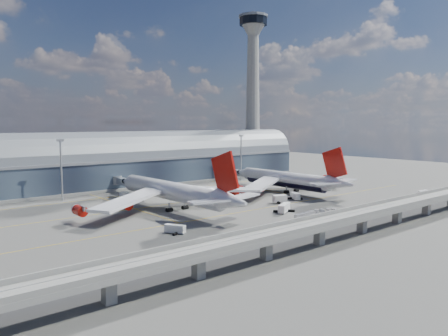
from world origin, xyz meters
TOP-DOWN VIEW (x-y plane):
  - ground at (0.00, 0.00)m, footprint 500.00×500.00m
  - taxi_lines at (0.00, 22.11)m, footprint 200.00×80.12m
  - terminal at (0.00, 77.99)m, footprint 200.00×30.00m
  - control_tower at (85.00, 83.00)m, footprint 19.00×19.00m
  - guideway at (-0.00, -55.00)m, footprint 220.00×8.50m
  - floodlight_mast_left at (-50.00, 55.00)m, footprint 3.00×0.70m
  - floodlight_mast_right at (50.00, 55.00)m, footprint 3.00×0.70m
  - airliner_left at (-24.15, 9.29)m, footprint 74.57×78.31m
  - airliner_right at (39.93, 10.77)m, footprint 68.15×71.20m
  - jet_bridge_left at (-20.71, 53.12)m, footprint 4.40×28.00m
  - jet_bridge_right at (43.44, 51.18)m, footprint 4.40×32.00m
  - service_truck_0 at (-43.37, -20.51)m, footprint 4.86×6.37m
  - service_truck_1 at (16.27, -6.46)m, footprint 6.12×4.50m
  - service_truck_2 at (3.89, -20.30)m, footprint 8.58×6.05m
  - service_truck_3 at (26.95, -5.33)m, footprint 4.72×6.36m
  - service_truck_4 at (-0.91, 33.98)m, footprint 3.45×5.47m
  - service_truck_5 at (-28.38, 39.27)m, footprint 4.70×6.63m
  - cargo_train_0 at (2.30, -31.39)m, footprint 10.70×2.59m
  - cargo_train_1 at (14.03, -30.95)m, footprint 9.09×4.78m
  - cargo_train_2 at (82.72, -32.89)m, footprint 7.23×1.70m

SIDE VIEW (x-z plane):
  - ground at x=0.00m, z-range 0.00..0.00m
  - taxi_lines at x=0.00m, z-range 0.00..0.01m
  - cargo_train_1 at x=14.03m, z-range 0.03..1.57m
  - cargo_train_2 at x=82.72m, z-range 0.03..1.64m
  - cargo_train_0 at x=2.30m, z-range 0.04..1.80m
  - service_truck_0 at x=-43.37m, z-range 0.04..2.60m
  - service_truck_3 at x=26.95m, z-range 0.03..2.92m
  - service_truck_4 at x=-0.91m, z-range 0.01..2.95m
  - service_truck_5 at x=-28.38m, z-range 0.03..3.03m
  - service_truck_2 at x=3.89m, z-range 0.06..3.11m
  - service_truck_1 at x=16.27m, z-range 0.01..3.24m
  - jet_bridge_left at x=-20.71m, z-range 1.55..8.80m
  - jet_bridge_right at x=43.44m, z-range 1.56..8.81m
  - guideway at x=0.00m, z-range 1.69..8.89m
  - airliner_right at x=39.93m, z-range -5.45..17.20m
  - airliner_left at x=-24.15m, z-range -5.12..18.78m
  - terminal at x=0.00m, z-range -2.66..25.34m
  - floodlight_mast_left at x=-50.00m, z-range 0.78..26.48m
  - floodlight_mast_right at x=50.00m, z-range 0.78..26.48m
  - control_tower at x=85.00m, z-range 0.14..103.14m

